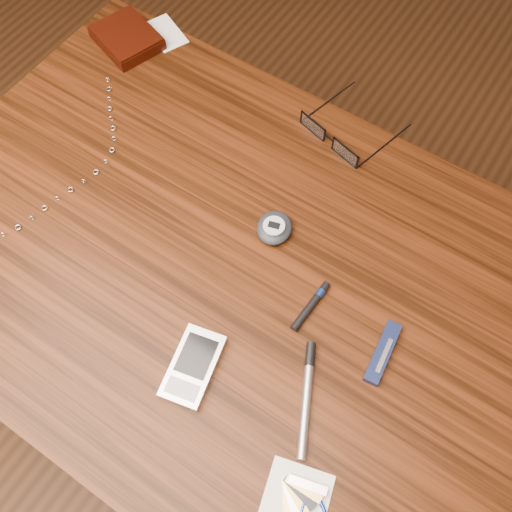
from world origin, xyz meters
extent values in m
plane|color=#472814|center=(0.00, 0.00, 0.00)|extent=(3.80, 3.80, 0.00)
cube|color=#371708|center=(0.00, 0.00, 0.73)|extent=(1.00, 0.70, 0.03)
cylinder|color=#4C2814|center=(-0.45, 0.30, 0.36)|extent=(0.05, 0.05, 0.71)
cylinder|color=#4C2814|center=(0.45, 0.30, 0.36)|extent=(0.05, 0.05, 0.71)
cube|color=black|center=(-0.40, 0.27, 0.76)|extent=(0.14, 0.13, 0.02)
cube|color=black|center=(-0.40, 0.27, 0.77)|extent=(0.14, 0.12, 0.00)
cube|color=white|center=(-0.36, 0.33, 0.75)|extent=(0.10, 0.08, 0.00)
cube|color=black|center=(-0.01, 0.28, 0.76)|extent=(0.05, 0.02, 0.03)
cube|color=silver|center=(-0.01, 0.28, 0.76)|extent=(0.05, 0.01, 0.02)
cylinder|color=black|center=(-0.02, 0.35, 0.75)|extent=(0.04, 0.13, 0.00)
cube|color=black|center=(0.06, 0.26, 0.76)|extent=(0.05, 0.02, 0.03)
cube|color=silver|center=(0.06, 0.26, 0.76)|extent=(0.05, 0.01, 0.02)
cylinder|color=black|center=(0.10, 0.32, 0.75)|extent=(0.04, 0.13, 0.00)
cube|color=black|center=(0.02, 0.27, 0.77)|extent=(0.02, 0.01, 0.00)
torus|color=silver|center=(-0.30, -0.15, 0.75)|extent=(0.01, 0.01, 0.01)
torus|color=silver|center=(-0.29, -0.13, 0.75)|extent=(0.01, 0.01, 0.00)
torus|color=silver|center=(-0.28, -0.10, 0.75)|extent=(0.01, 0.01, 0.01)
torus|color=silver|center=(-0.28, -0.08, 0.75)|extent=(0.01, 0.01, 0.00)
torus|color=silver|center=(-0.27, -0.06, 0.75)|extent=(0.01, 0.01, 0.01)
torus|color=silver|center=(-0.27, -0.03, 0.75)|extent=(0.01, 0.01, 0.00)
torus|color=silver|center=(-0.26, -0.01, 0.75)|extent=(0.01, 0.00, 0.01)
torus|color=silver|center=(-0.26, 0.02, 0.75)|extent=(0.01, 0.01, 0.00)
torus|color=silver|center=(-0.26, 0.04, 0.75)|extent=(0.01, 0.01, 0.01)
torus|color=silver|center=(-0.26, 0.06, 0.75)|extent=(0.01, 0.01, 0.00)
torus|color=silver|center=(-0.28, 0.08, 0.75)|extent=(0.01, 0.01, 0.01)
torus|color=silver|center=(-0.29, 0.10, 0.75)|extent=(0.01, 0.01, 0.00)
torus|color=silver|center=(-0.31, 0.11, 0.75)|extent=(0.01, 0.01, 0.01)
torus|color=silver|center=(-0.32, 0.13, 0.75)|extent=(0.01, 0.01, 0.00)
torus|color=silver|center=(-0.34, 0.15, 0.75)|extent=(0.01, 0.01, 0.01)
torus|color=silver|center=(-0.35, 0.16, 0.75)|extent=(0.01, 0.01, 0.00)
torus|color=silver|center=(-0.37, 0.18, 0.75)|extent=(0.01, 0.00, 0.01)
cube|color=silver|center=(0.06, -0.16, 0.76)|extent=(0.08, 0.12, 0.01)
cube|color=black|center=(0.06, -0.14, 0.77)|extent=(0.05, 0.06, 0.00)
cube|color=gray|center=(0.07, -0.19, 0.76)|extent=(0.05, 0.03, 0.00)
ellipsoid|color=black|center=(0.04, 0.08, 0.76)|extent=(0.07, 0.07, 0.02)
cylinder|color=#A7ABAF|center=(0.04, 0.08, 0.77)|extent=(0.03, 0.03, 0.00)
cube|color=black|center=(0.04, 0.08, 0.77)|extent=(0.02, 0.02, 0.00)
cube|color=silver|center=(0.26, -0.22, 0.75)|extent=(0.10, 0.11, 0.00)
cube|color=#A48A3A|center=(0.26, -0.23, 0.75)|extent=(0.04, 0.05, 0.00)
cube|color=silver|center=(0.26, -0.22, 0.75)|extent=(0.04, 0.04, 0.00)
cube|color=olive|center=(0.26, -0.22, 0.76)|extent=(0.05, 0.03, 0.00)
cube|color=black|center=(0.26, -0.21, 0.76)|extent=(0.05, 0.02, 0.00)
cube|color=#A48A3A|center=(0.27, -0.20, 0.76)|extent=(0.05, 0.01, 0.00)
cube|color=silver|center=(0.27, -0.20, 0.76)|extent=(0.05, 0.02, 0.00)
cube|color=#101C3A|center=(0.27, 0.00, 0.76)|extent=(0.03, 0.09, 0.01)
cube|color=#BABABF|center=(0.27, 0.00, 0.76)|extent=(0.01, 0.05, 0.00)
cylinder|color=#A9A9AD|center=(0.21, -0.11, 0.76)|extent=(0.08, 0.14, 0.01)
cylinder|color=black|center=(0.19, -0.05, 0.76)|extent=(0.03, 0.04, 0.01)
cylinder|color=black|center=(0.15, 0.01, 0.76)|extent=(0.02, 0.09, 0.01)
cylinder|color=#214092|center=(0.15, 0.03, 0.76)|extent=(0.01, 0.01, 0.01)
camera|label=1|loc=(0.25, -0.29, 1.50)|focal=40.00mm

